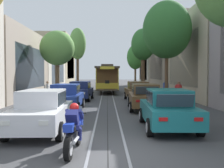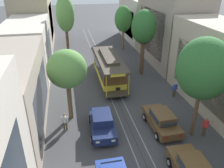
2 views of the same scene
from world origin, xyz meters
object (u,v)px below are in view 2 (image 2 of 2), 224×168
object	(u,v)px
parked_car_brown_mid_right	(162,120)
cable_car_trolley	(109,68)
parked_car_navy_mid_left	(102,123)
pedestrian_on_right_pavement	(65,121)
pedestrian_on_left_pavement	(175,89)
street_tree_kerb_right_mid	(144,28)
street_tree_kerb_right_fourth	(123,19)
street_tree_kerb_left_second	(67,70)
street_tree_kerb_right_second	(204,69)
street_tree_kerb_left_mid	(65,15)
pedestrian_crossing_far	(205,126)

from	to	relation	value
parked_car_brown_mid_right	cable_car_trolley	world-z (taller)	cable_car_trolley
parked_car_navy_mid_left	pedestrian_on_right_pavement	bearing A→B (deg)	166.18
cable_car_trolley	pedestrian_on_left_pavement	xyz separation A→B (m)	(5.90, -4.97, -0.76)
street_tree_kerb_right_mid	street_tree_kerb_right_fourth	distance (m)	10.48
parked_car_navy_mid_left	street_tree_kerb_left_second	xyz separation A→B (m)	(-2.37, 2.46, 3.75)
street_tree_kerb_right_second	street_tree_kerb_right_fourth	bearing A→B (deg)	89.82
cable_car_trolley	pedestrian_on_right_pavement	distance (m)	9.94
street_tree_kerb_left_mid	street_tree_kerb_right_mid	bearing A→B (deg)	-34.69
street_tree_kerb_left_second	cable_car_trolley	distance (m)	8.65
parked_car_navy_mid_left	street_tree_kerb_left_second	world-z (taller)	street_tree_kerb_left_second
street_tree_kerb_left_mid	street_tree_kerb_right_second	size ratio (longest dim) A/B	1.15
parked_car_brown_mid_right	pedestrian_crossing_far	bearing A→B (deg)	-27.87
street_tree_kerb_right_mid	parked_car_brown_mid_right	bearing A→B (deg)	-99.94
street_tree_kerb_left_mid	pedestrian_crossing_far	size ratio (longest dim) A/B	5.54
parked_car_brown_mid_right	street_tree_kerb_right_second	bearing A→B (deg)	-30.73
street_tree_kerb_left_second	street_tree_kerb_right_second	distance (m)	10.21
street_tree_kerb_right_second	street_tree_kerb_right_mid	world-z (taller)	street_tree_kerb_right_mid
street_tree_kerb_right_mid	pedestrian_on_left_pavement	size ratio (longest dim) A/B	4.90
parked_car_navy_mid_left	pedestrian_on_right_pavement	distance (m)	2.98
pedestrian_on_left_pavement	street_tree_kerb_right_mid	bearing A→B (deg)	102.67
street_tree_kerb_left_second	pedestrian_on_right_pavement	size ratio (longest dim) A/B	3.92
parked_car_navy_mid_left	pedestrian_on_left_pavement	xyz separation A→B (m)	(8.17, 4.21, 0.10)
cable_car_trolley	pedestrian_on_right_pavement	bearing A→B (deg)	-121.39
street_tree_kerb_left_second	pedestrian_on_left_pavement	bearing A→B (deg)	9.39
street_tree_kerb_right_fourth	pedestrian_crossing_far	world-z (taller)	street_tree_kerb_right_fourth
cable_car_trolley	pedestrian_crossing_far	world-z (taller)	cable_car_trolley
street_tree_kerb_left_second	cable_car_trolley	xyz separation A→B (m)	(4.64, 6.71, -2.89)
parked_car_navy_mid_left	pedestrian_on_right_pavement	world-z (taller)	pedestrian_on_right_pavement
parked_car_navy_mid_left	parked_car_brown_mid_right	size ratio (longest dim) A/B	1.01
street_tree_kerb_right_second	street_tree_kerb_right_fourth	world-z (taller)	street_tree_kerb_right_second
parked_car_navy_mid_left	street_tree_kerb_right_fourth	xyz separation A→B (m)	(6.92, 21.06, 4.16)
street_tree_kerb_left_second	pedestrian_on_left_pavement	xyz separation A→B (m)	(10.54, 1.74, -3.64)
parked_car_navy_mid_left	pedestrian_on_left_pavement	bearing A→B (deg)	27.24
street_tree_kerb_left_second	street_tree_kerb_right_mid	size ratio (longest dim) A/B	0.79
street_tree_kerb_right_fourth	cable_car_trolley	bearing A→B (deg)	-111.33
street_tree_kerb_left_mid	street_tree_kerb_right_fourth	bearing A→B (deg)	25.83
street_tree_kerb_right_second	street_tree_kerb_right_mid	size ratio (longest dim) A/B	0.99
street_tree_kerb_left_mid	parked_car_brown_mid_right	bearing A→B (deg)	-68.41
street_tree_kerb_left_mid	street_tree_kerb_right_fourth	xyz separation A→B (m)	(8.99, 4.35, -1.58)
street_tree_kerb_right_mid	pedestrian_on_right_pavement	size ratio (longest dim) A/B	4.96
pedestrian_on_right_pavement	street_tree_kerb_left_mid	bearing A→B (deg)	87.08
street_tree_kerb_right_second	pedestrian_crossing_far	xyz separation A→B (m)	(0.85, -0.31, -4.65)
street_tree_kerb_right_second	pedestrian_on_right_pavement	size ratio (longest dim) A/B	4.92
street_tree_kerb_right_fourth	street_tree_kerb_right_second	bearing A→B (deg)	-90.18
street_tree_kerb_right_mid	pedestrian_crossing_far	xyz separation A→B (m)	(0.97, -12.74, -4.85)
pedestrian_on_left_pavement	cable_car_trolley	bearing A→B (deg)	139.91
street_tree_kerb_left_second	pedestrian_crossing_far	distance (m)	11.64
parked_car_navy_mid_left	cable_car_trolley	size ratio (longest dim) A/B	0.48
street_tree_kerb_right_fourth	pedestrian_on_left_pavement	size ratio (longest dim) A/B	4.38
street_tree_kerb_right_second	pedestrian_on_left_pavement	xyz separation A→B (m)	(1.32, 6.02, -4.66)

